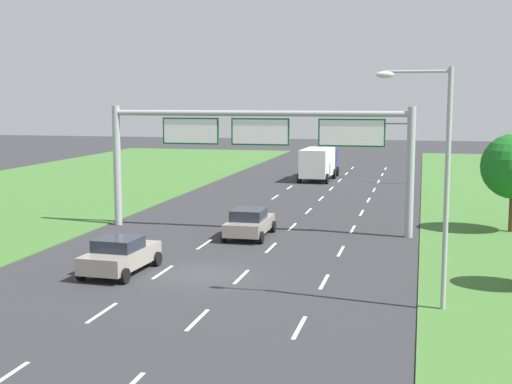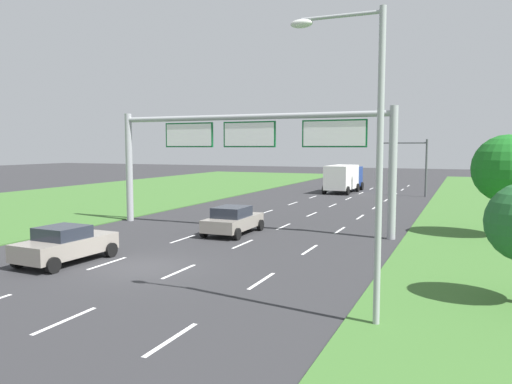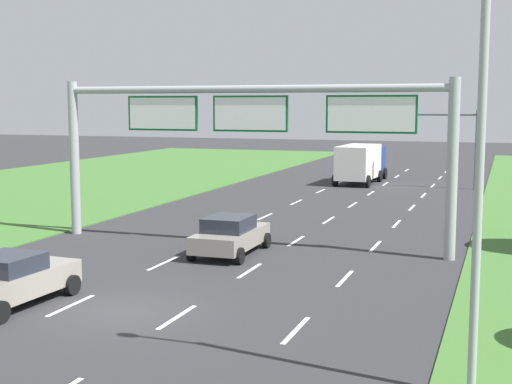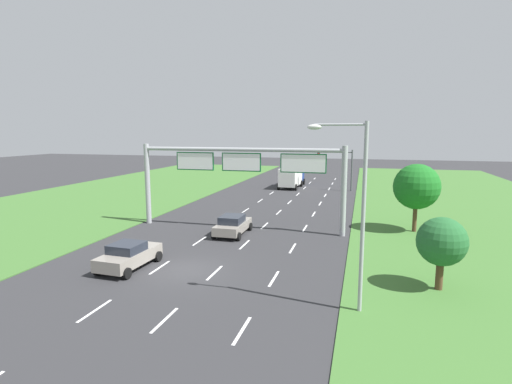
# 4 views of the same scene
# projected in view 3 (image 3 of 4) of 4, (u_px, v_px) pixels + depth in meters

# --- Properties ---
(ground_plane) EXTENTS (200.00, 200.00, 0.00)m
(ground_plane) POSITION_uv_depth(u_px,v_px,m) (123.00, 311.00, 20.69)
(ground_plane) COLOR #2D2D30
(lane_dashes_inner_left) EXTENTS (0.14, 68.40, 0.01)m
(lane_dashes_inner_left) POSITION_uv_depth(u_px,v_px,m) (245.00, 225.00, 35.30)
(lane_dashes_inner_left) COLOR white
(lane_dashes_inner_left) RESTS_ON ground_plane
(lane_dashes_inner_right) EXTENTS (0.14, 68.40, 0.01)m
(lane_dashes_inner_right) POSITION_uv_depth(u_px,v_px,m) (314.00, 230.00, 34.14)
(lane_dashes_inner_right) COLOR white
(lane_dashes_inner_right) RESTS_ON ground_plane
(lane_dashes_slip) EXTENTS (0.14, 68.40, 0.01)m
(lane_dashes_slip) POSITION_uv_depth(u_px,v_px,m) (387.00, 234.00, 32.98)
(lane_dashes_slip) COLOR white
(lane_dashes_slip) RESTS_ON ground_plane
(car_near_red) EXTENTS (2.37, 4.40, 1.56)m
(car_near_red) POSITION_uv_depth(u_px,v_px,m) (11.00, 279.00, 21.23)
(car_near_red) COLOR gray
(car_near_red) RESTS_ON ground_plane
(car_lead_silver) EXTENTS (2.22, 4.38, 1.56)m
(car_lead_silver) POSITION_uv_depth(u_px,v_px,m) (230.00, 235.00, 28.45)
(car_lead_silver) COLOR gray
(car_lead_silver) RESTS_ON ground_plane
(box_truck) EXTENTS (2.88, 7.73, 2.91)m
(box_truck) POSITION_uv_depth(u_px,v_px,m) (361.00, 162.00, 54.46)
(box_truck) COLOR navy
(box_truck) RESTS_ON ground_plane
(sign_gantry) EXTENTS (17.24, 0.44, 7.00)m
(sign_gantry) POSITION_uv_depth(u_px,v_px,m) (250.00, 128.00, 29.68)
(sign_gantry) COLOR #9EA0A5
(sign_gantry) RESTS_ON ground_plane
(traffic_light_mast) EXTENTS (4.76, 0.49, 5.60)m
(traffic_light_mast) POSITION_uv_depth(u_px,v_px,m) (448.00, 134.00, 50.44)
(traffic_light_mast) COLOR #47494F
(traffic_light_mast) RESTS_ON ground_plane
(street_lamp) EXTENTS (2.61, 0.32, 8.50)m
(street_lamp) POSITION_uv_depth(u_px,v_px,m) (460.00, 150.00, 14.14)
(street_lamp) COLOR #9EA0A5
(street_lamp) RESTS_ON ground_plane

